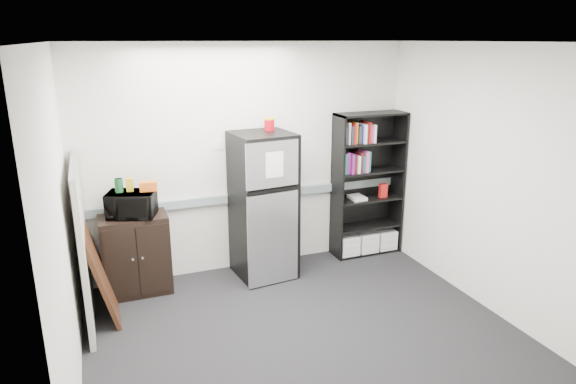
% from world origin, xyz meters
% --- Properties ---
extents(floor, '(4.00, 4.00, 0.00)m').
position_xyz_m(floor, '(0.00, 0.00, 0.00)').
color(floor, black).
rests_on(floor, ground).
extents(wall_back, '(4.00, 0.02, 2.70)m').
position_xyz_m(wall_back, '(0.00, 1.75, 1.35)').
color(wall_back, white).
rests_on(wall_back, floor).
extents(wall_right, '(0.02, 3.50, 2.70)m').
position_xyz_m(wall_right, '(2.00, 0.00, 1.35)').
color(wall_right, white).
rests_on(wall_right, floor).
extents(wall_left, '(0.02, 3.50, 2.70)m').
position_xyz_m(wall_left, '(-2.00, 0.00, 1.35)').
color(wall_left, white).
rests_on(wall_left, floor).
extents(ceiling, '(4.00, 3.50, 0.02)m').
position_xyz_m(ceiling, '(0.00, 0.00, 2.70)').
color(ceiling, white).
rests_on(ceiling, wall_back).
extents(electrical_raceway, '(3.92, 0.05, 0.10)m').
position_xyz_m(electrical_raceway, '(0.00, 1.72, 0.90)').
color(electrical_raceway, gray).
rests_on(electrical_raceway, wall_back).
extents(wall_note, '(0.14, 0.00, 0.10)m').
position_xyz_m(wall_note, '(-0.35, 1.74, 1.55)').
color(wall_note, white).
rests_on(wall_note, wall_back).
extents(bookshelf, '(0.90, 0.34, 1.85)m').
position_xyz_m(bookshelf, '(1.53, 1.57, 0.91)').
color(bookshelf, black).
rests_on(bookshelf, floor).
extents(cubicle_partition, '(0.06, 1.30, 1.62)m').
position_xyz_m(cubicle_partition, '(-1.90, 1.08, 0.81)').
color(cubicle_partition, '#A19D8F').
rests_on(cubicle_partition, floor).
extents(cabinet, '(0.72, 0.48, 0.89)m').
position_xyz_m(cabinet, '(-1.39, 1.50, 0.45)').
color(cabinet, black).
rests_on(cabinet, floor).
extents(microwave, '(0.57, 0.48, 0.27)m').
position_xyz_m(microwave, '(-1.39, 1.48, 1.03)').
color(microwave, black).
rests_on(microwave, cabinet).
extents(snack_box_a, '(0.08, 0.07, 0.15)m').
position_xyz_m(snack_box_a, '(-1.50, 1.52, 1.24)').
color(snack_box_a, '#1A5B2F').
rests_on(snack_box_a, microwave).
extents(snack_box_b, '(0.08, 0.07, 0.15)m').
position_xyz_m(snack_box_b, '(-1.50, 1.52, 1.24)').
color(snack_box_b, '#0C3515').
rests_on(snack_box_b, microwave).
extents(snack_box_c, '(0.08, 0.06, 0.14)m').
position_xyz_m(snack_box_c, '(-1.39, 1.52, 1.24)').
color(snack_box_c, gold).
rests_on(snack_box_c, microwave).
extents(snack_bag, '(0.19, 0.12, 0.10)m').
position_xyz_m(snack_bag, '(-1.21, 1.47, 1.22)').
color(snack_bag, '#D55815').
rests_on(snack_bag, microwave).
extents(refrigerator, '(0.71, 0.74, 1.72)m').
position_xyz_m(refrigerator, '(0.07, 1.42, 0.86)').
color(refrigerator, black).
rests_on(refrigerator, floor).
extents(coffee_can, '(0.12, 0.12, 0.16)m').
position_xyz_m(coffee_can, '(0.20, 1.55, 1.80)').
color(coffee_can, '#B20814').
rests_on(coffee_can, refrigerator).
extents(framed_poster, '(0.27, 0.73, 0.92)m').
position_xyz_m(framed_poster, '(-1.77, 1.08, 0.47)').
color(framed_poster, '#311A0D').
rests_on(framed_poster, floor).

